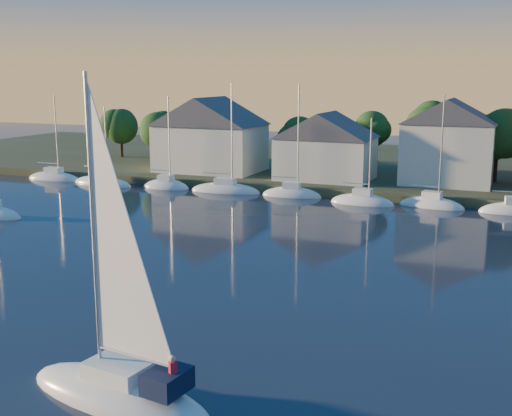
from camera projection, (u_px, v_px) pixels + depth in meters
The scene contains 8 objects.
shoreline_land at pixel (400, 170), 92.42m from camera, with size 160.00×50.00×2.00m, color #313921.
wooden_dock at pixel (365, 197), 71.55m from camera, with size 120.00×3.00×1.00m, color brown.
clubhouse_west at pixel (210, 133), 83.91m from camera, with size 13.65×9.45×9.64m.
clubhouse_centre at pixel (326, 145), 77.26m from camera, with size 11.55×8.40×8.08m.
clubhouse_east at pixel (449, 141), 73.74m from camera, with size 10.50×8.40×9.80m.
tree_line at pixel (402, 126), 79.35m from camera, with size 93.40×5.40×8.90m.
moored_fleet at pixel (396, 204), 67.33m from camera, with size 95.50×2.40×12.05m.
hero_sailboat at pixel (121, 387), 26.64m from camera, with size 9.72×4.35×14.56m.
Camera 1 is at (15.22, -17.71, 13.27)m, focal length 45.00 mm.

